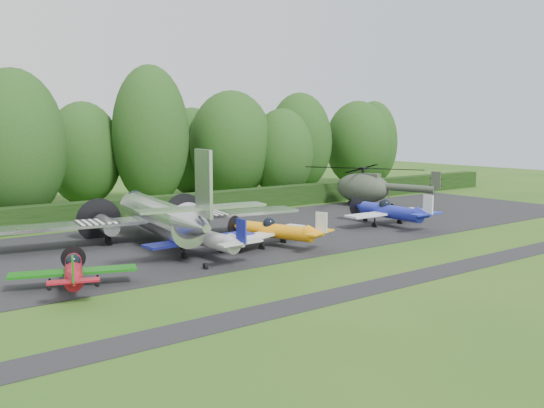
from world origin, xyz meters
TOP-DOWN VIEW (x-y plane):
  - ground at (0.00, 0.00)m, footprint 160.00×160.00m
  - apron at (0.00, 10.00)m, footprint 70.00×18.00m
  - taxiway_verge at (0.00, -6.00)m, footprint 70.00×2.00m
  - hedgerow at (0.00, 21.00)m, footprint 90.00×1.60m
  - transport_plane at (-5.74, 10.40)m, footprint 22.16×16.99m
  - light_plane_red at (-14.48, 2.72)m, footprint 6.20×6.52m
  - light_plane_white at (-5.31, 5.25)m, footprint 7.57×7.96m
  - light_plane_orange at (0.05, 4.98)m, footprint 7.07×7.43m
  - light_plane_blue at (12.41, 5.94)m, footprint 7.81×8.21m
  - helicopter at (19.68, 16.08)m, footprint 12.18×14.26m
  - sign_board at (25.57, 19.28)m, footprint 2.92×0.11m
  - tree_0 at (-10.88, 26.50)m, footprint 8.26×8.26m
  - tree_1 at (37.09, 31.23)m, footprint 6.53×6.53m
  - tree_2 at (10.67, 34.72)m, footprint 6.97×6.97m
  - tree_3 at (23.83, 31.14)m, footprint 8.03×8.03m
  - tree_4 at (-2.46, 33.75)m, footprint 7.64×7.64m
  - tree_5 at (17.61, 26.79)m, footprint 7.09×7.09m
  - tree_8 at (33.51, 30.68)m, footprint 8.62×8.62m
  - tree_10 at (2.92, 29.51)m, footprint 7.70×7.70m
  - tree_11 at (12.74, 29.63)m, footprint 9.30×9.30m

SIDE VIEW (x-z plane):
  - ground at x=0.00m, z-range 0.00..0.00m
  - hedgerow at x=0.00m, z-range -1.00..1.00m
  - taxiway_verge at x=0.00m, z-range 0.00..0.00m
  - apron at x=0.00m, z-range 0.00..0.01m
  - light_plane_red at x=-14.48m, z-range -0.20..2.18m
  - sign_board at x=25.57m, z-range 0.29..1.93m
  - light_plane_orange at x=0.05m, z-range -0.23..2.49m
  - light_plane_white at x=-5.31m, z-range -0.24..2.67m
  - light_plane_blue at x=12.41m, z-range -0.25..2.75m
  - transport_plane at x=-5.74m, z-range -1.57..5.53m
  - helicopter at x=19.68m, z-range 0.15..4.07m
  - tree_5 at x=17.61m, z-range -0.01..9.97m
  - tree_2 at x=10.67m, z-range -0.01..10.13m
  - tree_4 at x=-2.46m, z-range -0.01..10.52m
  - tree_8 at x=33.51m, z-range -0.01..11.28m
  - tree_1 at x=37.09m, z-range -0.01..11.33m
  - tree_11 at x=12.74m, z-range -0.01..11.92m
  - tree_3 at x=23.83m, z-range -0.01..12.07m
  - tree_0 at x=-10.88m, z-range -0.01..12.87m
  - tree_10 at x=2.92m, z-range -0.01..14.14m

